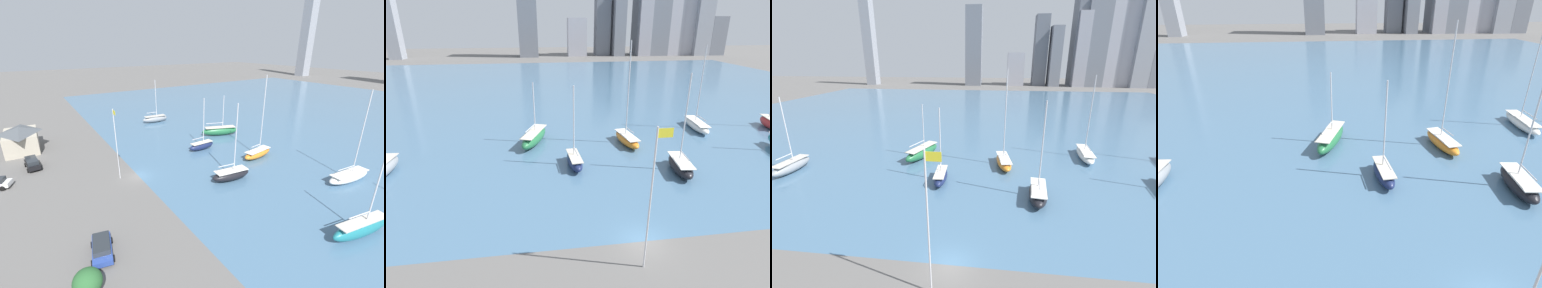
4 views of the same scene
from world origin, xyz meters
The scene contains 10 objects.
ground_plane centered at (0.00, 0.00, 0.00)m, with size 500.00×500.00×0.00m, color #605E5B.
harbor_water centered at (0.00, 70.00, 0.00)m, with size 180.00×140.00×0.00m.
flag_pole centered at (-0.96, -3.01, 6.70)m, with size 1.24×0.14×12.41m.
distant_city_skyline centered at (51.77, 171.96, 28.17)m, with size 201.85×18.73×71.33m.
sailboat_gray centered at (-30.05, 17.45, 1.06)m, with size 2.88×7.83×12.49m.
sailboat_green centered at (-9.88, 26.32, 1.15)m, with size 5.57×9.81×10.24m.
sailboat_orange centered at (5.58, 23.91, 1.00)m, with size 3.34×8.12×16.64m.
sailboat_navy centered at (-4.28, 16.66, 0.97)m, with size 2.28×6.47×11.48m.
sailboat_white centered at (21.15, 29.57, 0.93)m, with size 3.44×9.79×15.51m.
sailboat_black centered at (9.84, 12.97, 1.02)m, with size 3.33×7.45×13.33m.
Camera 3 is at (3.51, -18.68, 18.13)m, focal length 24.00 mm.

